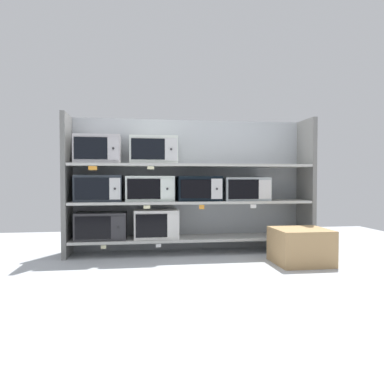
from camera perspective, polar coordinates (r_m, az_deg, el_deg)
The scene contains 23 objects.
ground at distance 3.44m, azimuth 2.42°, elevation -12.55°, with size 6.73×6.00×0.02m, color #B2B7BC.
back_panel at distance 4.56m, azimuth -0.44°, elevation 1.10°, with size 2.93×0.04×1.57m, color #9EA3A8.
upright_left at distance 4.34m, azimuth -18.56°, elevation 0.96°, with size 0.05×0.45×1.57m, color slate.
upright_right at distance 4.72m, azimuth 17.03°, elevation 1.04°, with size 0.05×0.45×1.57m, color slate.
shelf_0 at distance 4.37m, azimuth -0.00°, elevation -7.05°, with size 2.73×0.45×0.03m, color beige.
microwave_0 at distance 4.32m, azimuth -13.68°, elevation -5.01°, with size 0.56×0.39×0.30m.
microwave_1 at distance 4.30m, azimuth -5.51°, elevation -4.84°, with size 0.50×0.38×0.32m.
price_tag_0 at distance 4.12m, azimuth -13.36°, elevation -8.18°, with size 0.06×0.00×0.04m, color beige.
price_tag_1 at distance 4.11m, azimuth -5.14°, elevation -8.16°, with size 0.06×0.00×0.03m, color white.
shelf_1 at distance 4.32m, azimuth -0.00°, elevation -1.52°, with size 2.73×0.45×0.03m, color beige.
microwave_2 at distance 4.29m, azimuth -14.03°, elevation 0.54°, with size 0.51×0.37×0.29m.
microwave_3 at distance 4.27m, azimuth -6.45°, elevation 0.53°, with size 0.54×0.35×0.28m.
microwave_4 at distance 4.32m, azimuth 0.97°, elevation 0.55°, with size 0.50×0.42×0.28m.
microwave_5 at distance 4.44m, azimuth 8.02°, elevation 0.48°, with size 0.53×0.41×0.27m.
price_tag_2 at distance 4.05m, azimuth -6.90°, elevation -2.30°, with size 0.07×0.00×0.04m, color beige.
price_tag_3 at distance 4.11m, azimuth 1.50°, elevation -2.30°, with size 0.06×0.00×0.05m, color orange.
price_tag_4 at distance 4.25m, azimuth 9.34°, elevation -2.17°, with size 0.07×0.00×0.04m, color white.
shelf_2 at distance 4.32m, azimuth -0.00°, elevation 4.07°, with size 2.73×0.45×0.03m, color beige.
microwave_6 at distance 4.30m, azimuth -14.16°, elevation 6.29°, with size 0.50×0.39×0.31m.
microwave_7 at distance 4.28m, azimuth -5.94°, elevation 6.33°, with size 0.53×0.40×0.31m.
price_tag_5 at distance 4.07m, azimuth -14.91°, elevation 3.55°, with size 0.09×0.00×0.04m, color orange.
price_tag_6 at distance 4.05m, azimuth -6.32°, elevation 3.69°, with size 0.07×0.00×0.03m, color beige.
shipping_carton at distance 3.96m, azimuth 16.22°, elevation -7.93°, with size 0.53×0.53×0.35m, color tan.
Camera 1 is at (-0.61, -4.27, 0.85)m, focal length 34.95 mm.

